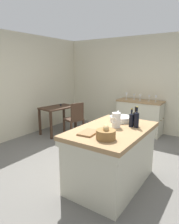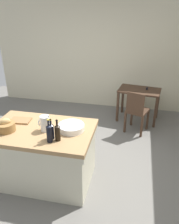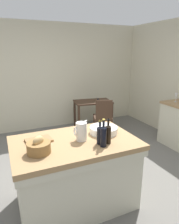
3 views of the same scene
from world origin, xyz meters
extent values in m
plane|color=#66635E|center=(0.00, 0.00, 0.00)|extent=(6.76, 6.76, 0.00)
cube|color=beige|center=(0.00, 2.60, 1.30)|extent=(5.32, 0.12, 2.60)
cube|color=beige|center=(2.60, 0.00, 1.30)|extent=(0.12, 5.20, 2.60)
cube|color=#99754C|center=(-0.31, -0.42, 0.86)|extent=(1.47, 0.94, 0.06)
cube|color=beige|center=(-0.31, -0.42, 0.79)|extent=(1.45, 0.92, 0.08)
cube|color=beige|center=(-0.31, -0.42, 0.41)|extent=(1.39, 0.86, 0.83)
cube|color=#99754C|center=(2.26, 0.09, 0.89)|extent=(0.52, 1.18, 0.04)
cube|color=beige|center=(2.26, 0.09, 0.43)|extent=(0.49, 1.15, 0.87)
sphere|color=brown|center=(2.14, -0.51, 0.48)|extent=(0.03, 0.03, 0.03)
sphere|color=brown|center=(2.38, -0.51, 0.48)|extent=(0.03, 0.03, 0.03)
cube|color=#3D281C|center=(1.02, 1.92, 0.72)|extent=(0.97, 0.69, 0.04)
cube|color=#3D281C|center=(0.58, 1.74, 0.35)|extent=(0.06, 0.06, 0.70)
cube|color=#3D281C|center=(1.40, 1.61, 0.35)|extent=(0.06, 0.06, 0.70)
cube|color=#3D281C|center=(0.65, 2.22, 0.35)|extent=(0.06, 0.06, 0.70)
cube|color=#3D281C|center=(1.47, 2.10, 0.35)|extent=(0.06, 0.06, 0.70)
cylinder|color=black|center=(1.18, 1.95, 0.76)|extent=(0.04, 0.04, 0.05)
cube|color=#3D281C|center=(1.02, 1.37, 0.48)|extent=(0.51, 0.51, 0.04)
cube|color=#3D281C|center=(0.96, 1.20, 0.71)|extent=(0.35, 0.15, 0.42)
cube|color=#3D281C|center=(1.25, 1.48, 0.23)|extent=(0.05, 0.05, 0.45)
cube|color=#3D281C|center=(0.91, 1.60, 0.23)|extent=(0.05, 0.05, 0.45)
cube|color=#3D281C|center=(1.13, 1.14, 0.23)|extent=(0.05, 0.05, 0.45)
cube|color=#3D281C|center=(0.79, 1.26, 0.23)|extent=(0.05, 0.05, 0.45)
cylinder|color=white|center=(-0.23, -0.44, 1.00)|extent=(0.13, 0.13, 0.22)
cone|color=white|center=(-0.17, -0.44, 1.12)|extent=(0.07, 0.04, 0.06)
torus|color=white|center=(-0.30, -0.44, 1.01)|extent=(0.02, 0.10, 0.10)
cylinder|color=white|center=(0.12, -0.35, 0.93)|extent=(0.36, 0.36, 0.08)
cylinder|color=olive|center=(-0.75, -0.56, 0.95)|extent=(0.25, 0.25, 0.12)
ellipsoid|color=tan|center=(-0.75, -0.56, 1.03)|extent=(0.15, 0.14, 0.10)
cube|color=olive|center=(-0.70, -0.26, 0.90)|extent=(0.32, 0.23, 0.02)
cylinder|color=black|center=(0.02, -0.64, 0.99)|extent=(0.07, 0.07, 0.20)
cone|color=black|center=(0.02, -0.64, 1.10)|extent=(0.07, 0.07, 0.02)
cylinder|color=black|center=(0.02, -0.64, 1.15)|extent=(0.03, 0.03, 0.07)
cylinder|color=black|center=(0.02, -0.64, 1.18)|extent=(0.03, 0.03, 0.01)
cylinder|color=black|center=(-0.07, -0.61, 0.98)|extent=(0.07, 0.07, 0.19)
cone|color=black|center=(-0.07, -0.61, 1.09)|extent=(0.07, 0.07, 0.02)
cylinder|color=black|center=(-0.07, -0.61, 1.14)|extent=(0.03, 0.03, 0.07)
cylinder|color=#B29933|center=(-0.07, -0.61, 1.16)|extent=(0.03, 0.03, 0.01)
cylinder|color=black|center=(-0.07, -0.69, 1.00)|extent=(0.07, 0.07, 0.22)
cone|color=black|center=(-0.07, -0.69, 1.12)|extent=(0.07, 0.07, 0.03)
cylinder|color=black|center=(-0.07, -0.69, 1.17)|extent=(0.03, 0.03, 0.08)
cylinder|color=#B29933|center=(-0.07, -0.69, 1.20)|extent=(0.03, 0.03, 0.01)
cylinder|color=white|center=(2.22, -0.32, 0.91)|extent=(0.06, 0.06, 0.00)
cylinder|color=white|center=(2.22, -0.32, 0.95)|extent=(0.01, 0.01, 0.07)
cone|color=white|center=(2.22, -0.32, 1.04)|extent=(0.07, 0.07, 0.10)
cylinder|color=white|center=(2.27, -0.14, 0.91)|extent=(0.06, 0.06, 0.00)
cylinder|color=white|center=(2.27, -0.14, 0.95)|extent=(0.01, 0.01, 0.06)
cone|color=white|center=(2.27, -0.14, 1.02)|extent=(0.07, 0.07, 0.09)
cylinder|color=white|center=(2.22, 0.09, 0.91)|extent=(0.06, 0.06, 0.00)
cylinder|color=white|center=(2.22, 0.09, 0.95)|extent=(0.01, 0.01, 0.07)
cone|color=white|center=(2.22, 0.09, 1.03)|extent=(0.07, 0.07, 0.09)
cylinder|color=white|center=(2.31, 0.29, 0.91)|extent=(0.06, 0.06, 0.00)
cylinder|color=white|center=(2.31, 0.29, 0.95)|extent=(0.01, 0.01, 0.06)
cone|color=white|center=(2.31, 0.29, 1.02)|extent=(0.07, 0.07, 0.09)
cylinder|color=white|center=(2.24, 0.49, 0.91)|extent=(0.06, 0.06, 0.00)
cylinder|color=white|center=(2.24, 0.49, 0.95)|extent=(0.01, 0.01, 0.07)
cone|color=white|center=(2.24, 0.49, 1.04)|extent=(0.07, 0.07, 0.10)
camera|label=1|loc=(-2.83, -1.71, 1.77)|focal=31.96mm
camera|label=2|loc=(0.95, -3.01, 2.51)|focal=36.81mm
camera|label=3|loc=(-1.06, -2.53, 1.90)|focal=32.67mm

